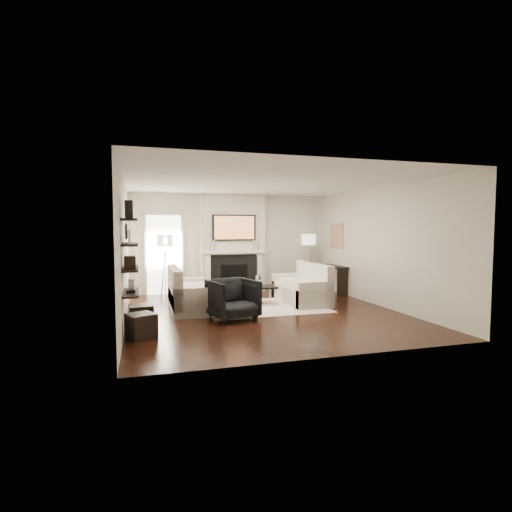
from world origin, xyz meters
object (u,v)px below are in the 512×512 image
object	(u,v)px
coffee_table	(252,287)
lamp_left_shade	(165,241)
armchair	(233,297)
lamp_right_shade	(309,240)
ottoman_near	(141,316)
loveseat_right_base	(301,293)
loveseat_left_base	(191,300)

from	to	relation	value
coffee_table	lamp_left_shade	distance (m)	2.68
lamp_left_shade	coffee_table	bearing A→B (deg)	-41.06
armchair	lamp_right_shade	xyz separation A→B (m)	(2.80, 2.76, 1.02)
lamp_right_shade	ottoman_near	bearing A→B (deg)	-146.93
armchair	lamp_right_shade	distance (m)	4.06
coffee_table	armchair	xyz separation A→B (m)	(-0.76, -1.30, 0.03)
lamp_left_shade	ottoman_near	distance (m)	3.40
coffee_table	ottoman_near	distance (m)	2.90
loveseat_right_base	coffee_table	xyz separation A→B (m)	(-1.19, 0.04, 0.19)
loveseat_left_base	lamp_right_shade	bearing A→B (deg)	25.33
loveseat_left_base	ottoman_near	distance (m)	1.66
loveseat_right_base	loveseat_left_base	bearing A→B (deg)	-176.78
lamp_right_shade	coffee_table	bearing A→B (deg)	-144.38
loveseat_right_base	lamp_right_shade	bearing A→B (deg)	60.50
armchair	ottoman_near	xyz separation A→B (m)	(-1.72, -0.18, -0.23)
loveseat_left_base	lamp_right_shade	size ratio (longest dim) A/B	4.50
loveseat_right_base	armchair	bearing A→B (deg)	-147.14
loveseat_right_base	coffee_table	distance (m)	1.21
coffee_table	loveseat_right_base	bearing A→B (deg)	-1.90
coffee_table	armchair	distance (m)	1.51
loveseat_left_base	coffee_table	distance (m)	1.47
loveseat_right_base	lamp_right_shade	distance (m)	2.12
coffee_table	ottoman_near	bearing A→B (deg)	-149.14
coffee_table	lamp_right_shade	xyz separation A→B (m)	(2.04, 1.46, 1.05)
coffee_table	lamp_right_shade	size ratio (longest dim) A/B	2.75
loveseat_left_base	armchair	bearing A→B (deg)	-58.42
loveseat_left_base	armchair	size ratio (longest dim) A/B	2.10
coffee_table	lamp_right_shade	world-z (taller)	lamp_right_shade
armchair	lamp_left_shade	world-z (taller)	lamp_left_shade
armchair	lamp_left_shade	distance (m)	3.28
loveseat_right_base	armchair	distance (m)	2.33
loveseat_left_base	lamp_left_shade	world-z (taller)	lamp_left_shade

